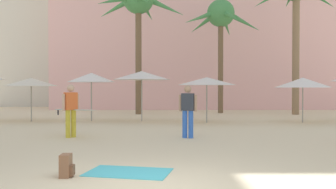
# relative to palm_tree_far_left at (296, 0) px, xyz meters

# --- Properties ---
(hotel_pink) EXTENTS (24.09, 9.03, 15.67)m
(hotel_pink) POSITION_rel_palm_tree_far_left_xyz_m (-4.51, 9.22, 0.87)
(hotel_pink) COLOR beige
(hotel_pink) RESTS_ON ground
(palm_tree_far_left) EXTENTS (5.20, 5.39, 8.63)m
(palm_tree_far_left) POSITION_rel_palm_tree_far_left_xyz_m (0.00, 0.00, 0.00)
(palm_tree_far_left) COLOR #896B4C
(palm_tree_far_left) RESTS_ON ground
(palm_tree_left) EXTENTS (5.15, 5.14, 7.33)m
(palm_tree_left) POSITION_rel_palm_tree_far_left_xyz_m (-4.40, 1.32, -0.92)
(palm_tree_left) COLOR brown
(palm_tree_left) RESTS_ON ground
(palm_tree_center) EXTENTS (5.65, 5.84, 8.13)m
(palm_tree_center) POSITION_rel_palm_tree_far_left_xyz_m (-9.65, 0.32, -0.25)
(palm_tree_center) COLOR brown
(palm_tree_center) RESTS_ON ground
(cafe_umbrella_0) EXTENTS (2.75, 2.75, 2.13)m
(cafe_umbrella_0) POSITION_rel_palm_tree_far_left_xyz_m (-6.01, -5.31, -5.02)
(cafe_umbrella_0) COLOR gray
(cafe_umbrella_0) RESTS_ON ground
(cafe_umbrella_1) EXTENTS (2.35, 2.35, 2.37)m
(cafe_umbrella_1) POSITION_rel_palm_tree_far_left_xyz_m (-11.59, -4.53, -4.83)
(cafe_umbrella_1) COLOR gray
(cafe_umbrella_1) RESTS_ON ground
(cafe_umbrella_3) EXTENTS (2.54, 2.54, 2.11)m
(cafe_umbrella_3) POSITION_rel_palm_tree_far_left_xyz_m (-14.48, -4.69, -5.05)
(cafe_umbrella_3) COLOR gray
(cafe_umbrella_3) RESTS_ON ground
(cafe_umbrella_5) EXTENTS (2.59, 2.59, 2.12)m
(cafe_umbrella_5) POSITION_rel_palm_tree_far_left_xyz_m (-1.51, -5.37, -5.09)
(cafe_umbrella_5) COLOR gray
(cafe_umbrella_5) RESTS_ON ground
(cafe_umbrella_7) EXTENTS (2.79, 2.79, 2.45)m
(cafe_umbrella_7) POSITION_rel_palm_tree_far_left_xyz_m (-9.11, -4.75, -4.74)
(cafe_umbrella_7) COLOR gray
(cafe_umbrella_7) RESTS_ON ground
(beach_towel) EXTENTS (1.76, 1.31, 0.01)m
(beach_towel) POSITION_rel_palm_tree_far_left_xyz_m (-8.66, -15.76, -6.96)
(beach_towel) COLOR #4CC6D6
(beach_towel) RESTS_ON ground
(backpack) EXTENTS (0.24, 0.30, 0.42)m
(backpack) POSITION_rel_palm_tree_far_left_xyz_m (-9.76, -16.12, -6.77)
(backpack) COLOR brown
(backpack) RESTS_ON ground
(person_far_right) EXTENTS (2.23, 2.70, 1.75)m
(person_far_right) POSITION_rel_palm_tree_far_left_xyz_m (-11.07, -10.51, -6.03)
(person_far_right) COLOR gold
(person_far_right) RESTS_ON ground
(person_near_right) EXTENTS (0.61, 0.31, 1.72)m
(person_near_right) POSITION_rel_palm_tree_far_left_xyz_m (-7.22, -10.75, -6.03)
(person_near_right) COLOR blue
(person_near_right) RESTS_ON ground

